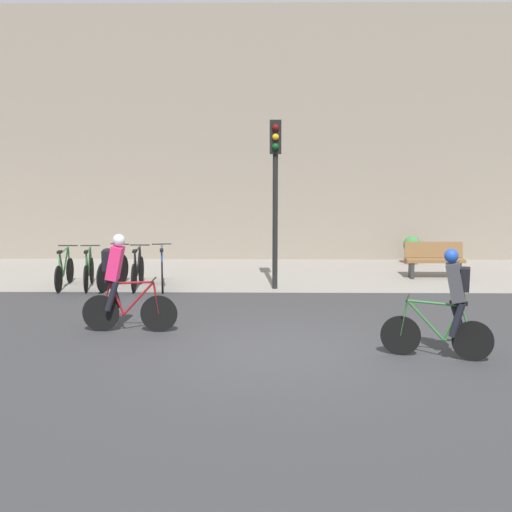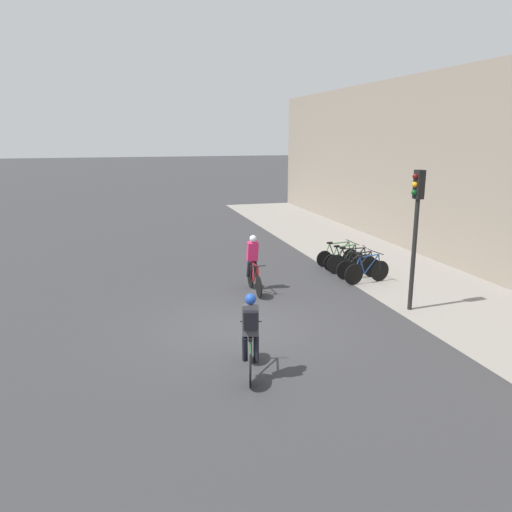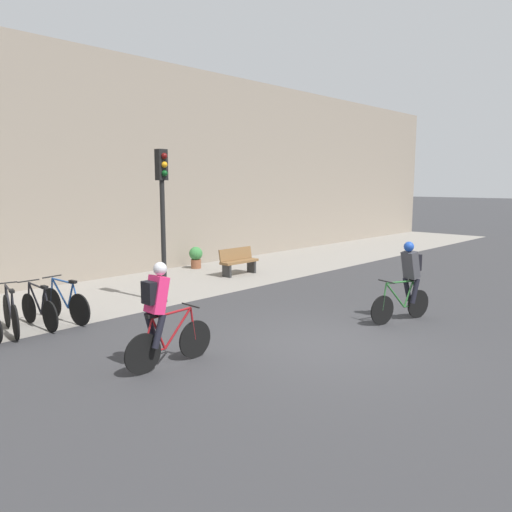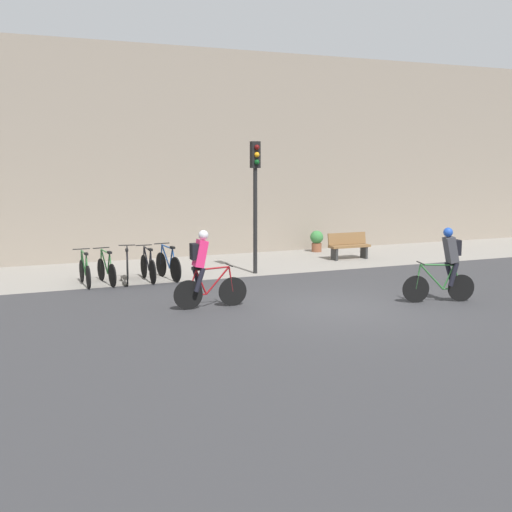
% 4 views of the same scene
% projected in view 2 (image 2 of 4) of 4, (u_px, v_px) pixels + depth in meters
% --- Properties ---
extents(ground, '(200.00, 200.00, 0.00)m').
position_uv_depth(ground, '(238.00, 328.00, 12.59)').
color(ground, '#333335').
extents(kerb_strip, '(44.00, 4.50, 0.01)m').
position_uv_depth(kerb_strip, '(465.00, 304.00, 14.37)').
color(kerb_strip, gray).
rests_on(kerb_strip, ground).
extents(cyclist_pink, '(1.72, 0.46, 1.77)m').
position_uv_depth(cyclist_pink, '(253.00, 261.00, 15.36)').
color(cyclist_pink, black).
rests_on(cyclist_pink, ground).
extents(cyclist_grey, '(1.70, 0.63, 1.76)m').
position_uv_depth(cyclist_grey, '(251.00, 333.00, 9.81)').
color(cyclist_grey, black).
rests_on(cyclist_grey, ground).
extents(parked_bike_0, '(0.46, 1.67, 0.94)m').
position_uv_depth(parked_bike_0, '(337.00, 256.00, 18.44)').
color(parked_bike_0, black).
rests_on(parked_bike_0, ground).
extents(parked_bike_1, '(0.46, 1.67, 0.94)m').
position_uv_depth(parked_bike_1, '(344.00, 259.00, 17.90)').
color(parked_bike_1, black).
rests_on(parked_bike_1, ground).
extents(parked_bike_2, '(0.51, 1.71, 0.98)m').
position_uv_depth(parked_bike_2, '(351.00, 262.00, 17.36)').
color(parked_bike_2, black).
rests_on(parked_bike_2, ground).
extents(parked_bike_3, '(0.46, 1.67, 0.96)m').
position_uv_depth(parked_bike_3, '(359.00, 267.00, 16.83)').
color(parked_bike_3, black).
rests_on(parked_bike_3, ground).
extents(parked_bike_4, '(0.46, 1.71, 0.98)m').
position_uv_depth(parked_bike_4, '(367.00, 271.00, 16.29)').
color(parked_bike_4, black).
rests_on(parked_bike_4, ground).
extents(traffic_light_pole, '(0.26, 0.30, 3.85)m').
position_uv_depth(traffic_light_pole, '(416.00, 215.00, 13.29)').
color(traffic_light_pole, black).
rests_on(traffic_light_pole, ground).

